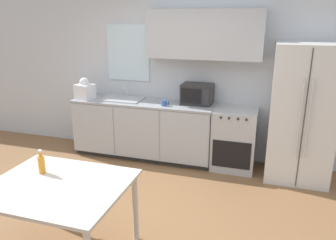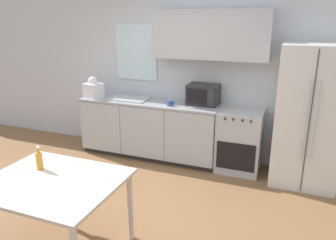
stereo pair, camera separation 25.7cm
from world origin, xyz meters
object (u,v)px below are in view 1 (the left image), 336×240
Objects in this scene: drink_bottle at (42,164)px; oven_range at (234,139)px; microwave at (197,94)px; refrigerator at (302,114)px; coffee_mug at (164,103)px; dining_table at (58,194)px.

oven_range is at bearing 56.29° from drink_bottle.
refrigerator is at bearing -5.88° from microwave.
refrigerator is 1.49m from microwave.
coffee_mug reaches higher than dining_table.
oven_range is 3.85× the size of drink_bottle.
refrigerator is 16.60× the size of coffee_mug.
refrigerator reaches higher than oven_range.
drink_bottle is (-0.51, -2.16, -0.10)m from coffee_mug.
drink_bottle is (-0.95, -2.41, -0.21)m from microwave.
oven_range is at bearing -8.90° from microwave.
coffee_mug is (-1.03, -0.16, 0.51)m from oven_range.
coffee_mug is at bearing 76.63° from drink_bottle.
dining_table is (-0.69, -2.56, -0.40)m from microwave.
oven_range is at bearing 8.91° from coffee_mug.
dining_table is at bearing -131.94° from refrigerator.
coffee_mug is at bearing 83.81° from dining_table.
microwave reaches higher than oven_range.
microwave is 1.95× the size of drink_bottle.
oven_range is 0.75× the size of dining_table.
coffee_mug is 0.48× the size of drink_bottle.
coffee_mug is at bearing -149.59° from microwave.
oven_range is at bearing 176.20° from refrigerator.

